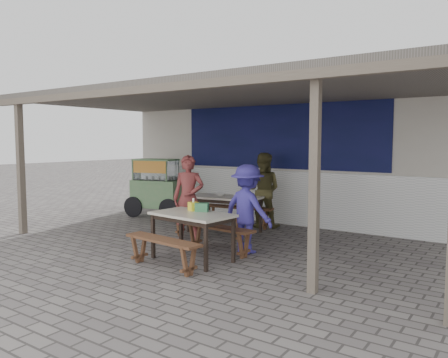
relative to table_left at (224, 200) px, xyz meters
name	(u,v)px	position (x,y,z in m)	size (l,w,h in m)	color
ground	(206,250)	(0.59, -1.41, -0.67)	(60.00, 60.00, 0.00)	slate
back_wall	(297,148)	(0.59, 2.17, 1.05)	(9.00, 1.28, 3.50)	beige
warung_roof	(235,95)	(0.60, -0.51, 2.04)	(9.00, 4.21, 2.81)	#605952
table_left	(224,200)	(0.00, 0.00, 0.00)	(1.59, 0.92, 0.75)	beige
bench_left_street	(209,221)	(0.11, -0.66, -0.33)	(1.62, 0.53, 0.45)	brown
bench_left_wall	(237,211)	(-0.11, 0.66, -0.33)	(1.62, 0.53, 0.45)	brown
table_right	(192,218)	(0.79, -2.01, 0.00)	(1.35, 0.86, 0.75)	beige
bench_right_street	(163,247)	(0.72, -2.63, -0.34)	(1.40, 0.42, 0.45)	brown
bench_right_wall	(218,233)	(0.85, -1.40, -0.34)	(1.40, 0.42, 0.45)	brown
vendor_cart	(157,185)	(-2.45, 0.61, 0.11)	(1.71, 0.95, 1.43)	#709060
patron_street_side	(189,198)	(-0.10, -1.02, 0.14)	(0.59, 0.39, 1.62)	brown
patron_wall_side	(263,190)	(0.37, 0.94, 0.14)	(0.79, 0.61, 1.62)	brown
patron_right_table	(247,209)	(1.24, -1.10, 0.07)	(0.96, 0.55, 1.49)	#3C329B
tissue_box	(193,206)	(0.65, -1.81, 0.15)	(0.14, 0.14, 0.14)	yellow
donation_box	(202,207)	(0.81, -1.79, 0.15)	(0.21, 0.14, 0.14)	#347548
condiment_jar	(244,194)	(0.35, 0.21, 0.13)	(0.09, 0.09, 0.10)	silver
condiment_bowl	(221,194)	(-0.12, 0.06, 0.10)	(0.20, 0.20, 0.05)	white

